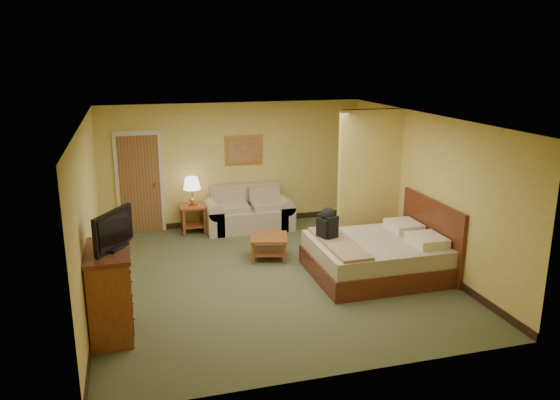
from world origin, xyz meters
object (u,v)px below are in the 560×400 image
object	(u,v)px
bed	(382,255)
loveseat	(249,215)
coffee_table	(269,243)
dresser	(110,291)

from	to	relation	value
bed	loveseat	bearing A→B (deg)	118.31
bed	coffee_table	bearing A→B (deg)	143.92
dresser	bed	bearing A→B (deg)	11.51
loveseat	dresser	distance (m)	4.70
coffee_table	loveseat	bearing A→B (deg)	89.09
dresser	coffee_table	bearing A→B (deg)	37.84
loveseat	dresser	size ratio (longest dim) A/B	1.54
coffee_table	dresser	xyz separation A→B (m)	(-2.66, -2.06, 0.29)
loveseat	coffee_table	size ratio (longest dim) A/B	2.27
coffee_table	dresser	distance (m)	3.37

